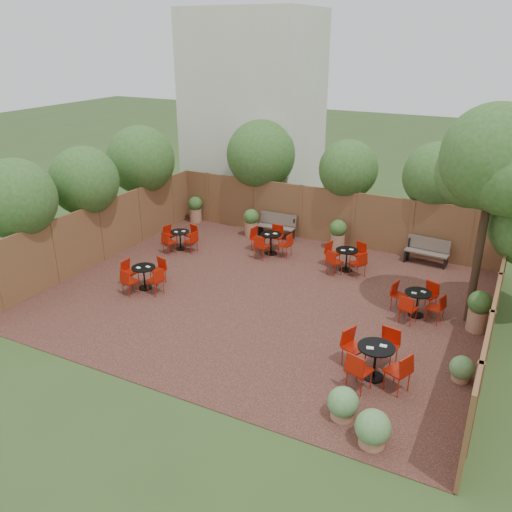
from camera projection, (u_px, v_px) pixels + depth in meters
The scene contains 13 objects.
ground at pixel (265, 297), 15.47m from camera, with size 80.00×80.00×0.00m, color #354F23.
courtyard_paving at pixel (265, 297), 15.46m from camera, with size 12.00×10.00×0.02m, color #321714.
fence_back at pixel (327, 216), 19.19m from camera, with size 12.00×0.08×2.00m, color brown.
fence_left at pixel (102, 232), 17.62m from camera, with size 0.08×10.00×2.00m, color brown.
fence_right at pixel (494, 312), 12.55m from camera, with size 0.08×10.00×2.00m, color brown.
neighbour_building at pixel (254, 112), 22.39m from camera, with size 5.00×4.00×8.00m, color beige.
overhang_foliage at pixel (253, 176), 17.56m from camera, with size 15.68×10.67×2.62m.
courtyard_tree at pixel (494, 165), 12.56m from camera, with size 2.72×2.62×5.63m.
park_bench_left at pixel (277, 225), 19.83m from camera, with size 1.44×0.48×0.88m.
park_bench_right at pixel (427, 251), 17.53m from camera, with size 1.42×0.57×0.86m.
bistro_tables at pixel (289, 278), 15.62m from camera, with size 9.81×7.03×0.92m.
planters at pixel (305, 239), 18.17m from camera, with size 11.66×4.49×1.09m.
low_shrubs at pixel (384, 405), 10.43m from camera, with size 2.48×3.44×0.72m.
Camera 1 is at (6.10, -12.40, 7.05)m, focal length 37.53 mm.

